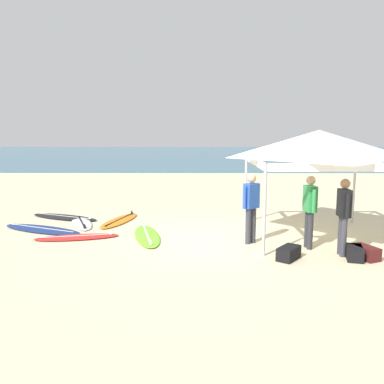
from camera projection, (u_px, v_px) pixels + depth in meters
name	position (u px, v px, depth m)	size (l,w,h in m)	color
ground_plane	(211.00, 240.00, 10.10)	(80.00, 80.00, 0.00)	beige
sea	(198.00, 155.00, 43.32)	(80.00, 36.00, 0.10)	#386B84
canopy_tent	(319.00, 144.00, 10.06)	(3.33, 3.33, 2.75)	#B7B7BC
surfboard_red	(77.00, 237.00, 10.24)	(2.17, 0.99, 0.19)	red
surfboard_black	(65.00, 217.00, 12.57)	(2.47, 1.54, 0.19)	black
surfboard_orange	(120.00, 220.00, 12.12)	(1.16, 2.23, 0.19)	orange
surfboard_navy	(42.00, 229.00, 11.06)	(2.65, 1.69, 0.19)	navy
surfboard_lime	(147.00, 236.00, 10.37)	(1.08, 2.35, 0.19)	#7AD12D
surfboard_white	(82.00, 223.00, 11.80)	(1.22, 2.01, 0.19)	white
person_green	(310.00, 207.00, 9.27)	(0.26, 0.55, 1.71)	#2D2D33
person_blue	(251.00, 204.00, 9.68)	(0.45, 0.40, 1.71)	#383842
person_black	(344.00, 212.00, 8.73)	(0.23, 0.55, 1.71)	#383842
gear_bag_near_tent	(289.00, 253.00, 8.58)	(0.60, 0.32, 0.28)	black
gear_bag_by_pole	(365.00, 252.00, 8.62)	(0.60, 0.32, 0.28)	#4C1919
gear_bag_on_sand	(354.00, 253.00, 8.59)	(0.60, 0.32, 0.28)	black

